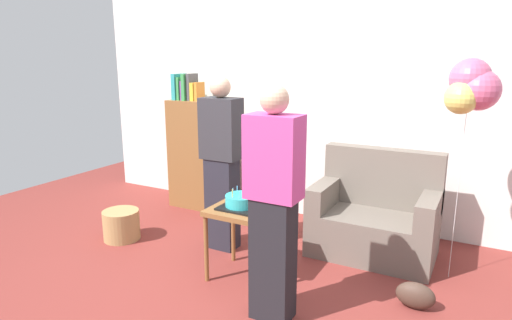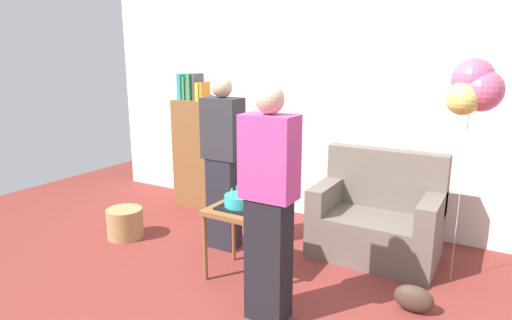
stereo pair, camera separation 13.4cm
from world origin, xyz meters
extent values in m
plane|color=maroon|center=(0.00, 0.00, 0.00)|extent=(8.00, 8.00, 0.00)
cube|color=silver|center=(0.00, 2.05, 1.35)|extent=(6.00, 0.10, 2.70)
cube|color=#6B6056|center=(0.79, 1.31, 0.20)|extent=(1.10, 0.70, 0.40)
cube|color=#6B6056|center=(0.79, 1.58, 0.68)|extent=(1.10, 0.16, 0.56)
cube|color=#6B6056|center=(0.32, 1.31, 0.52)|extent=(0.16, 0.70, 0.24)
cube|color=#6B6056|center=(1.26, 1.31, 0.52)|extent=(0.16, 0.70, 0.24)
cube|color=brown|center=(-1.37, 1.68, 0.65)|extent=(0.80, 0.36, 1.30)
cube|color=teal|center=(-1.68, 1.68, 1.45)|extent=(0.05, 0.25, 0.31)
cube|color=#38934C|center=(-1.63, 1.68, 1.43)|extent=(0.04, 0.22, 0.27)
cube|color=#7F3D93|center=(-1.58, 1.68, 1.41)|extent=(0.04, 0.19, 0.23)
cube|color=#38934C|center=(-1.54, 1.68, 1.45)|extent=(0.04, 0.25, 0.31)
cube|color=#4C4C51|center=(-1.49, 1.68, 1.46)|extent=(0.04, 0.19, 0.31)
cube|color=gold|center=(-1.44, 1.68, 1.40)|extent=(0.05, 0.19, 0.21)
cube|color=orange|center=(-1.39, 1.68, 1.41)|extent=(0.04, 0.17, 0.21)
cube|color=brown|center=(-0.07, 0.38, 0.58)|extent=(0.48, 0.48, 0.04)
cylinder|color=brown|center=(-0.28, 0.17, 0.28)|extent=(0.04, 0.04, 0.56)
cylinder|color=brown|center=(0.14, 0.17, 0.28)|extent=(0.04, 0.04, 0.56)
cylinder|color=brown|center=(-0.28, 0.59, 0.28)|extent=(0.04, 0.04, 0.56)
cylinder|color=brown|center=(0.14, 0.59, 0.28)|extent=(0.04, 0.04, 0.56)
cube|color=black|center=(-0.07, 0.38, 0.61)|extent=(0.32, 0.32, 0.02)
cylinder|color=#2DB2B7|center=(-0.07, 0.38, 0.67)|extent=(0.26, 0.26, 0.09)
cylinder|color=#66B2E5|center=(0.02, 0.37, 0.73)|extent=(0.01, 0.01, 0.05)
cylinder|color=#EA668C|center=(-0.02, 0.42, 0.74)|extent=(0.01, 0.01, 0.05)
cylinder|color=#EA668C|center=(-0.04, 0.46, 0.74)|extent=(0.01, 0.01, 0.06)
cylinder|color=#66B2E5|center=(-0.10, 0.46, 0.73)|extent=(0.01, 0.01, 0.05)
cylinder|color=#66B2E5|center=(-0.13, 0.42, 0.74)|extent=(0.01, 0.01, 0.06)
cylinder|color=#66B2E5|center=(-0.15, 0.38, 0.73)|extent=(0.01, 0.01, 0.05)
cylinder|color=#F2CC4C|center=(-0.13, 0.34, 0.74)|extent=(0.01, 0.01, 0.05)
cylinder|color=#F2CC4C|center=(-0.10, 0.30, 0.74)|extent=(0.01, 0.01, 0.05)
cylinder|color=#66B2E5|center=(-0.04, 0.31, 0.74)|extent=(0.01, 0.01, 0.06)
cylinder|color=#EA668C|center=(-0.01, 0.33, 0.74)|extent=(0.01, 0.01, 0.05)
cube|color=#23232D|center=(-0.52, 0.79, 0.44)|extent=(0.28, 0.20, 0.88)
cube|color=#2D2D33|center=(-0.52, 0.79, 1.16)|extent=(0.36, 0.22, 0.56)
sphere|color=#D1A889|center=(-0.52, 0.79, 1.53)|extent=(0.19, 0.19, 0.19)
cube|color=black|center=(0.42, -0.03, 0.44)|extent=(0.28, 0.20, 0.88)
cube|color=#C6428E|center=(0.42, -0.03, 1.16)|extent=(0.36, 0.22, 0.56)
sphere|color=#D1A889|center=(0.42, -0.03, 1.53)|extent=(0.19, 0.19, 0.19)
cylinder|color=#A88451|center=(-1.52, 0.46, 0.15)|extent=(0.36, 0.36, 0.30)
ellipsoid|color=#473328|center=(1.29, 0.56, 0.10)|extent=(0.28, 0.14, 0.20)
cylinder|color=silver|center=(1.47, 1.18, 0.77)|extent=(0.00, 0.00, 1.53)
sphere|color=#E5D666|center=(1.42, 1.12, 1.50)|extent=(0.25, 0.25, 0.25)
sphere|color=#D65B84|center=(1.53, 1.18, 1.55)|extent=(0.31, 0.31, 0.31)
sphere|color=#D65B84|center=(1.46, 1.21, 1.64)|extent=(0.31, 0.31, 0.31)
camera|label=1|loc=(1.63, -2.52, 1.79)|focal=30.67mm
camera|label=2|loc=(1.75, -2.46, 1.79)|focal=30.67mm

